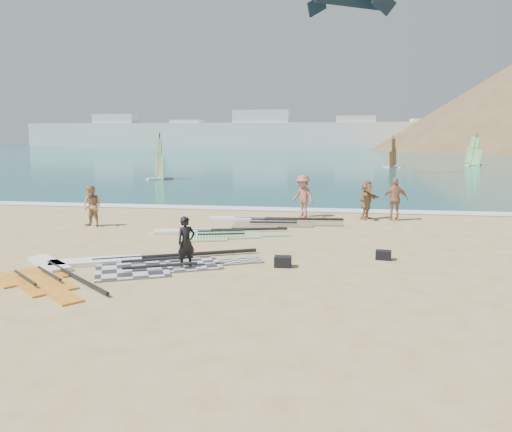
# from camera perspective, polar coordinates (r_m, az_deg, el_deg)

# --- Properties ---
(ground) EXTENTS (300.00, 300.00, 0.00)m
(ground) POSITION_cam_1_polar(r_m,az_deg,el_deg) (13.94, -5.36, -6.58)
(ground) COLOR tan
(ground) RESTS_ON ground
(sea) EXTENTS (300.00, 240.00, 0.06)m
(sea) POSITION_cam_1_polar(r_m,az_deg,el_deg) (145.09, 7.51, 7.56)
(sea) COLOR #0D495D
(sea) RESTS_ON ground
(surf_line) EXTENTS (300.00, 1.20, 0.04)m
(surf_line) POSITION_cam_1_polar(r_m,az_deg,el_deg) (25.80, 1.29, 0.73)
(surf_line) COLOR white
(surf_line) RESTS_ON ground
(far_town) EXTENTS (160.00, 8.00, 12.00)m
(far_town) POSITION_cam_1_polar(r_m,az_deg,el_deg) (164.11, 2.13, 9.38)
(far_town) COLOR white
(far_town) RESTS_ON ground
(rig_grey) EXTENTS (6.31, 4.03, 0.20)m
(rig_grey) POSITION_cam_1_polar(r_m,az_deg,el_deg) (15.17, -13.04, -5.28)
(rig_grey) COLOR #262628
(rig_grey) RESTS_ON ground
(rig_green) EXTENTS (5.37, 2.82, 0.20)m
(rig_green) POSITION_cam_1_polar(r_m,az_deg,el_deg) (19.33, -5.36, -2.00)
(rig_green) COLOR green
(rig_green) RESTS_ON ground
(rig_orange) EXTENTS (6.05, 2.45, 0.20)m
(rig_orange) POSITION_cam_1_polar(r_m,az_deg,el_deg) (21.96, 0.82, -0.61)
(rig_orange) COLOR #FF5019
(rig_orange) RESTS_ON ground
(rig_red) EXTENTS (4.09, 4.14, 0.19)m
(rig_red) POSITION_cam_1_polar(r_m,az_deg,el_deg) (14.86, -22.84, -6.08)
(rig_red) COLOR #CF4825
(rig_red) RESTS_ON ground
(gear_bag_near) EXTENTS (0.50, 0.37, 0.31)m
(gear_bag_near) POSITION_cam_1_polar(r_m,az_deg,el_deg) (14.57, 3.08, -5.22)
(gear_bag_near) COLOR black
(gear_bag_near) RESTS_ON ground
(gear_bag_far) EXTENTS (0.51, 0.39, 0.28)m
(gear_bag_far) POSITION_cam_1_polar(r_m,az_deg,el_deg) (15.89, 14.36, -4.34)
(gear_bag_far) COLOR black
(gear_bag_far) RESTS_ON ground
(person_wetsuit) EXTENTS (0.65, 0.64, 1.51)m
(person_wetsuit) POSITION_cam_1_polar(r_m,az_deg,el_deg) (14.42, -7.97, -3.01)
(person_wetsuit) COLOR black
(person_wetsuit) RESTS_ON ground
(beachgoer_left) EXTENTS (0.97, 0.83, 1.73)m
(beachgoer_left) POSITION_cam_1_polar(r_m,az_deg,el_deg) (21.93, -18.21, 1.08)
(beachgoer_left) COLOR #A78057
(beachgoer_left) RESTS_ON ground
(beachgoer_mid) EXTENTS (1.45, 1.39, 1.98)m
(beachgoer_mid) POSITION_cam_1_polar(r_m,az_deg,el_deg) (23.42, 5.37, 2.28)
(beachgoer_mid) COLOR #A65E4F
(beachgoer_mid) RESTS_ON ground
(beachgoer_back) EXTENTS (1.14, 0.51, 1.92)m
(beachgoer_back) POSITION_cam_1_polar(r_m,az_deg,el_deg) (23.22, 15.62, 1.85)
(beachgoer_back) COLOR #A87450
(beachgoer_back) RESTS_ON ground
(beachgoer_right) EXTENTS (1.28, 1.70, 1.79)m
(beachgoer_right) POSITION_cam_1_polar(r_m,az_deg,el_deg) (23.25, 12.53, 1.82)
(beachgoer_right) COLOR #9B754F
(beachgoer_right) RESTS_ON ground
(windsurfer_left) EXTENTS (2.15, 2.18, 4.08)m
(windsurfer_left) POSITION_cam_1_polar(r_m,az_deg,el_deg) (44.47, -10.98, 5.67)
(windsurfer_left) COLOR white
(windsurfer_left) RESTS_ON ground
(windsurfer_centre) EXTENTS (2.21, 2.40, 3.92)m
(windsurfer_centre) POSITION_cam_1_polar(r_m,az_deg,el_deg) (61.96, 15.38, 6.41)
(windsurfer_centre) COLOR white
(windsurfer_centre) RESTS_ON ground
(windsurfer_right) EXTENTS (2.25, 2.37, 4.11)m
(windsurfer_right) POSITION_cam_1_polar(r_m,az_deg,el_deg) (70.37, 23.64, 6.30)
(windsurfer_right) COLOR white
(windsurfer_right) RESTS_ON ground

